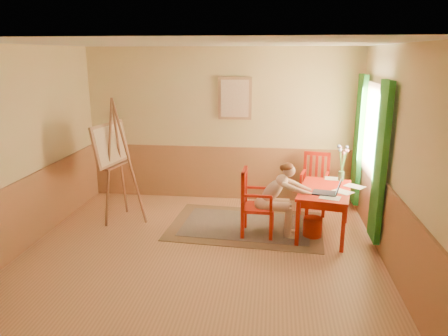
# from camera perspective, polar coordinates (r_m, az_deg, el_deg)

# --- Properties ---
(room) EXTENTS (5.04, 4.54, 2.84)m
(room) POSITION_cam_1_polar(r_m,az_deg,el_deg) (5.62, -3.19, 2.06)
(room) COLOR tan
(room) RESTS_ON ground
(wainscot) EXTENTS (5.00, 4.50, 1.00)m
(wainscot) POSITION_cam_1_polar(r_m,az_deg,el_deg) (6.63, -1.90, -3.97)
(wainscot) COLOR #A26A43
(wainscot) RESTS_ON room
(window) EXTENTS (0.12, 2.01, 2.20)m
(window) POSITION_cam_1_polar(r_m,az_deg,el_deg) (6.79, 19.10, 3.05)
(window) COLOR white
(window) RESTS_ON room
(wall_portrait) EXTENTS (0.60, 0.05, 0.76)m
(wall_portrait) POSITION_cam_1_polar(r_m,az_deg,el_deg) (7.67, 1.48, 9.38)
(wall_portrait) COLOR #A57754
(wall_portrait) RESTS_ON room
(rug) EXTENTS (2.50, 1.76, 0.02)m
(rug) POSITION_cam_1_polar(r_m,az_deg,el_deg) (6.84, 2.98, -7.77)
(rug) COLOR #8C7251
(rug) RESTS_ON room
(table) EXTENTS (0.94, 1.32, 0.72)m
(table) POSITION_cam_1_polar(r_m,az_deg,el_deg) (6.52, 13.45, -3.53)
(table) COLOR #B11A09
(table) RESTS_ON room
(chair_left) EXTENTS (0.49, 0.47, 1.03)m
(chair_left) POSITION_cam_1_polar(r_m,az_deg,el_deg) (6.37, 4.15, -4.70)
(chair_left) COLOR #B11A09
(chair_left) RESTS_ON room
(chair_back) EXTENTS (0.54, 0.56, 1.03)m
(chair_back) POSITION_cam_1_polar(r_m,az_deg,el_deg) (7.48, 12.14, -1.96)
(chair_back) COLOR #B11A09
(chair_back) RESTS_ON room
(figure) EXTENTS (0.85, 0.37, 1.15)m
(figure) POSITION_cam_1_polar(r_m,az_deg,el_deg) (6.32, 7.24, -3.78)
(figure) COLOR beige
(figure) RESTS_ON room
(laptop) EXTENTS (0.45, 0.32, 0.24)m
(laptop) POSITION_cam_1_polar(r_m,az_deg,el_deg) (6.26, 14.02, -3.01)
(laptop) COLOR #1E2338
(laptop) RESTS_ON table
(papers) EXTENTS (0.78, 1.21, 0.00)m
(papers) POSITION_cam_1_polar(r_m,az_deg,el_deg) (6.58, 15.43, -2.64)
(papers) COLOR white
(papers) RESTS_ON table
(vase) EXTENTS (0.20, 0.28, 0.57)m
(vase) POSITION_cam_1_polar(r_m,az_deg,el_deg) (6.93, 15.63, 0.47)
(vase) COLOR #3F724C
(vase) RESTS_ON table
(wastebasket) EXTENTS (0.34, 0.34, 0.30)m
(wastebasket) POSITION_cam_1_polar(r_m,az_deg,el_deg) (6.55, 11.86, -7.82)
(wastebasket) COLOR #AB1F0A
(wastebasket) RESTS_ON room
(easel) EXTENTS (0.74, 0.91, 2.02)m
(easel) POSITION_cam_1_polar(r_m,az_deg,el_deg) (7.00, -14.76, 2.49)
(easel) COLOR brown
(easel) RESTS_ON room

